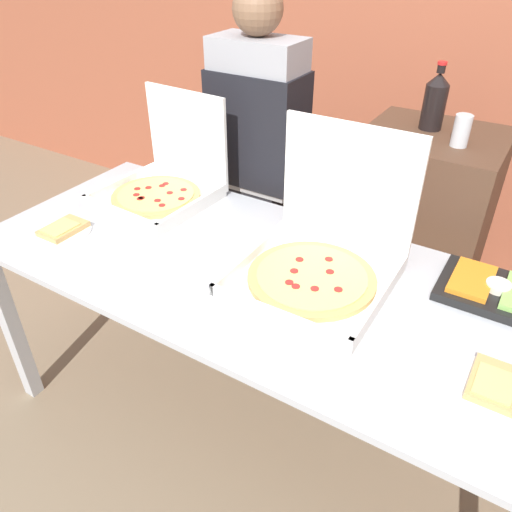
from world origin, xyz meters
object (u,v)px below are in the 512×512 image
at_px(pizza_box_near_left, 321,255).
at_px(pizza_box_far_left, 164,181).
at_px(paper_plate_front_left, 63,230).
at_px(veggie_tray, 497,291).
at_px(paper_plate_front_right, 494,385).
at_px(person_server_vest, 258,158).
at_px(soda_can_silver, 461,131).
at_px(soda_bottle, 435,101).

bearing_deg(pizza_box_near_left, pizza_box_far_left, 168.00).
relative_size(paper_plate_front_left, veggie_tray, 0.58).
relative_size(paper_plate_front_right, person_server_vest, 0.13).
xyz_separation_m(pizza_box_far_left, veggie_tray, (1.38, 0.02, -0.06)).
bearing_deg(soda_can_silver, person_server_vest, -172.39).
height_order(soda_bottle, person_server_vest, person_server_vest).
height_order(pizza_box_far_left, veggie_tray, pizza_box_far_left).
height_order(pizza_box_far_left, person_server_vest, person_server_vest).
xyz_separation_m(pizza_box_near_left, paper_plate_front_left, (-0.98, -0.27, -0.07)).
relative_size(pizza_box_near_left, veggie_tray, 1.43).
distance_m(paper_plate_front_right, soda_bottle, 1.23).
distance_m(pizza_box_far_left, paper_plate_front_left, 0.47).
bearing_deg(soda_bottle, soda_can_silver, -42.66).
relative_size(soda_bottle, soda_can_silver, 2.19).
xyz_separation_m(pizza_box_near_left, pizza_box_far_left, (-0.84, 0.17, -0.01)).
relative_size(paper_plate_front_right, soda_can_silver, 1.78).
bearing_deg(paper_plate_front_left, paper_plate_front_right, 1.91).
relative_size(pizza_box_near_left, soda_can_silver, 4.10).
height_order(paper_plate_front_left, veggie_tray, veggie_tray).
relative_size(soda_can_silver, person_server_vest, 0.07).
bearing_deg(pizza_box_far_left, paper_plate_front_right, -12.10).
xyz_separation_m(paper_plate_front_left, veggie_tray, (1.52, 0.47, 0.01)).
distance_m(pizza_box_far_left, veggie_tray, 1.38).
bearing_deg(paper_plate_front_left, pizza_box_far_left, 71.87).
distance_m(soda_bottle, soda_can_silver, 0.21).
relative_size(pizza_box_far_left, person_server_vest, 0.28).
relative_size(paper_plate_front_left, soda_bottle, 0.77).
height_order(soda_can_silver, person_server_vest, person_server_vest).
height_order(pizza_box_far_left, paper_plate_front_right, pizza_box_far_left).
height_order(pizza_box_far_left, soda_bottle, soda_bottle).
height_order(pizza_box_near_left, veggie_tray, pizza_box_near_left).
bearing_deg(paper_plate_front_left, person_server_vest, 66.34).
distance_m(pizza_box_far_left, soda_can_silver, 1.23).
xyz_separation_m(veggie_tray, soda_can_silver, (-0.30, 0.50, 0.33)).
xyz_separation_m(paper_plate_front_right, soda_bottle, (-0.51, 1.05, 0.39)).
bearing_deg(paper_plate_front_right, soda_can_silver, 111.79).
relative_size(pizza_box_near_left, paper_plate_front_right, 2.31).
xyz_separation_m(pizza_box_near_left, soda_can_silver, (0.24, 0.70, 0.27)).
relative_size(paper_plate_front_left, person_server_vest, 0.12).
distance_m(pizza_box_near_left, soda_can_silver, 0.78).
xyz_separation_m(veggie_tray, soda_bottle, (-0.45, 0.64, 0.38)).
bearing_deg(person_server_vest, pizza_box_far_left, 60.86).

